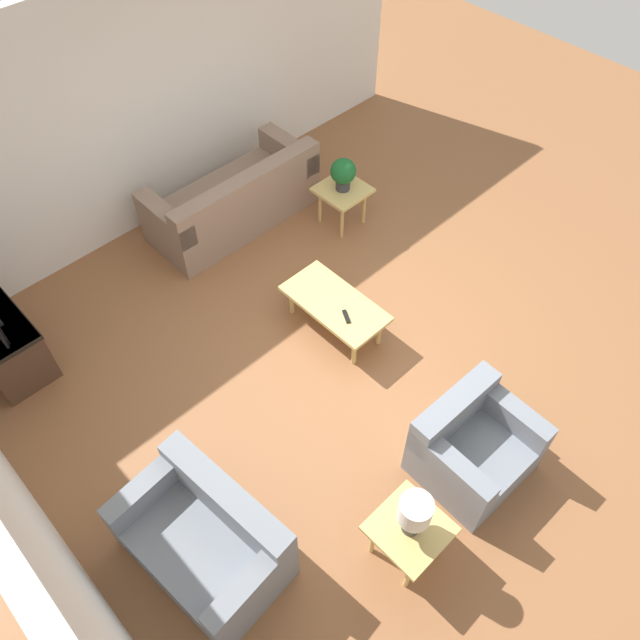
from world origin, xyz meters
The scene contains 13 objects.
ground_plane centered at (0.00, 0.00, 0.00)m, with size 14.00×14.00×0.00m, color #8E5B38.
wall_back centered at (0.00, 3.06, 1.35)m, with size 7.20×0.12×2.70m.
wall_right centered at (3.06, 0.00, 1.35)m, with size 0.12×7.20×2.70m.
sofa centered at (2.25, -0.41, 0.31)m, with size 0.87×1.97×0.81m.
armchair centered at (-1.55, 0.13, 0.30)m, with size 0.82×0.92×0.76m.
loveseat centered at (-0.64, 2.20, 0.30)m, with size 1.31×0.89×0.76m.
coffee_table centered at (0.32, -0.11, 0.34)m, with size 1.08×0.54×0.39m.
side_table_plant centered at (1.39, -1.29, 0.42)m, with size 0.53×0.53×0.49m.
side_table_lamp centered at (-1.68, 1.10, 0.42)m, with size 0.53×0.53×0.49m.
tv_stand_chest centered at (2.19, 2.45, 0.33)m, with size 0.99×0.54×0.62m.
potted_plant centered at (1.39, -1.29, 0.71)m, with size 0.29×0.29×0.39m.
table_lamp centered at (-1.68, 1.10, 0.76)m, with size 0.24×0.24×0.42m.
remote_control centered at (0.11, -0.05, 0.40)m, with size 0.16×0.11×0.02m.
Camera 1 is at (-2.45, 2.75, 4.99)m, focal length 35.00 mm.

